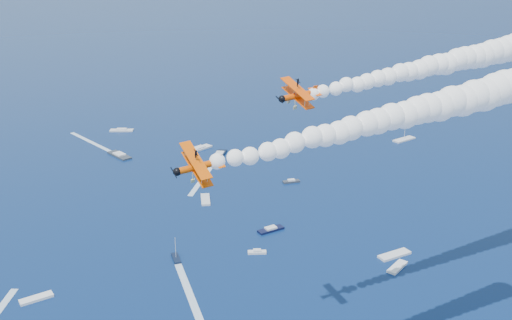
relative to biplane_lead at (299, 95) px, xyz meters
name	(u,v)px	position (x,y,z in m)	size (l,w,h in m)	color
biplane_lead	(299,95)	(0.00, 0.00, 0.00)	(8.49, 9.52, 5.73)	#F74B05
biplane_trail	(199,166)	(-24.75, -23.98, -2.75)	(7.43, 8.33, 5.02)	#EA5304
smoke_trail_lead	(442,64)	(34.99, 5.97, 2.75)	(70.96, 17.83, 12.39)	white
smoke_trail_trail	(397,116)	(10.28, -18.20, 0.00)	(71.02, 17.47, 12.39)	white
spectator_boats	(170,201)	(-11.57, 90.52, -59.16)	(221.37, 190.23, 0.70)	#0E1A33
boat_wakes	(124,216)	(-28.26, 84.26, -59.48)	(89.28, 176.99, 0.04)	white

